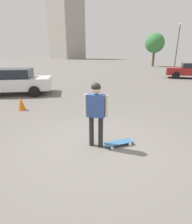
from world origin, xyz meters
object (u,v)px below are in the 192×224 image
object	(u,v)px
traffic_cone	(21,104)
car_parked_near	(14,81)
car_parked_far	(192,70)
person	(96,108)
skateboard	(119,143)

from	to	relation	value
traffic_cone	car_parked_near	bearing A→B (deg)	-102.89
car_parked_far	traffic_cone	bearing A→B (deg)	57.49
car_parked_near	traffic_cone	xyz separation A→B (m)	(0.77, 3.38, -0.47)
car_parked_near	person	bearing A→B (deg)	119.10
skateboard	car_parked_far	world-z (taller)	car_parked_far
skateboard	traffic_cone	bearing A→B (deg)	-59.89
person	skateboard	bearing A→B (deg)	16.96
car_parked_near	car_parked_far	size ratio (longest dim) A/B	0.95
car_parked_far	skateboard	bearing A→B (deg)	75.04
skateboard	car_parked_near	bearing A→B (deg)	-69.55
person	skateboard	distance (m)	1.11
car_parked_near	car_parked_far	bearing A→B (deg)	-162.50
person	car_parked_far	world-z (taller)	person
car_parked_far	traffic_cone	world-z (taller)	car_parked_far
skateboard	car_parked_far	distance (m)	15.52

